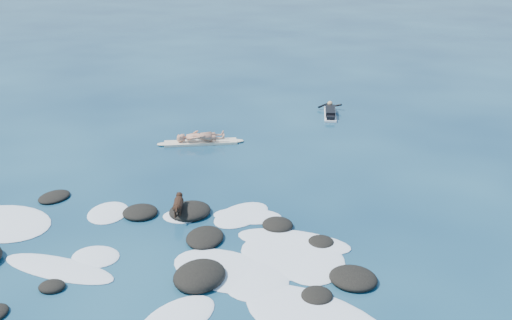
% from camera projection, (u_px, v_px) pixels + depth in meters
% --- Properties ---
extents(ground, '(160.00, 160.00, 0.00)m').
position_uv_depth(ground, '(156.00, 228.00, 16.77)').
color(ground, '#0A2642').
rests_on(ground, ground).
extents(reef_rocks, '(11.37, 7.32, 0.55)m').
position_uv_depth(reef_rocks, '(155.00, 248.00, 15.48)').
color(reef_rocks, black).
rests_on(reef_rocks, ground).
extents(breaking_foam, '(14.39, 7.93, 0.12)m').
position_uv_depth(breaking_foam, '(195.00, 258.00, 15.19)').
color(breaking_foam, white).
rests_on(breaking_foam, ground).
extents(standing_surfer_rig, '(3.40, 1.88, 2.06)m').
position_uv_depth(standing_surfer_rig, '(200.00, 125.00, 23.40)').
color(standing_surfer_rig, beige).
rests_on(standing_surfer_rig, ground).
extents(paddling_surfer_rig, '(1.33, 2.72, 0.47)m').
position_uv_depth(paddling_surfer_rig, '(330.00, 112.00, 27.48)').
color(paddling_surfer_rig, white).
rests_on(paddling_surfer_rig, ground).
extents(dog, '(0.52, 1.09, 0.71)m').
position_uv_depth(dog, '(178.00, 204.00, 17.24)').
color(dog, black).
rests_on(dog, ground).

